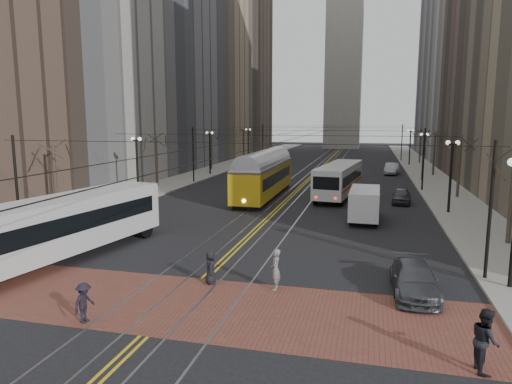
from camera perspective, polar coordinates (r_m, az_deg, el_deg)
The scene contains 26 objects.
ground at distance 23.10m, azimuth -5.61°, elevation -9.95°, with size 260.00×260.00×0.00m, color black.
sidewalk_left at distance 69.67m, azimuth -4.80°, elevation 2.92°, with size 5.00×140.00×0.15m, color gray.
sidewalk_right at distance 66.39m, azimuth 20.53°, elevation 2.07°, with size 5.00×140.00×0.15m, color gray.
crosswalk_band at distance 19.63m, azimuth -9.65°, elevation -13.55°, with size 25.00×6.00×0.01m, color brown.
streetcar_rails at distance 66.38m, azimuth 7.56°, elevation 2.51°, with size 4.80×130.00×0.02m, color gray.
centre_lines at distance 66.38m, azimuth 7.56°, elevation 2.51°, with size 0.42×130.00×0.01m, color gold.
building_left_mid at distance 74.85m, azimuth -12.67°, elevation 16.15°, with size 16.00×20.00×34.00m, color slate.
building_left_midfar at distance 95.14m, azimuth -8.27°, elevation 20.20°, with size 20.00×20.00×52.00m, color gray.
building_left_far at distance 112.21m, azimuth -3.20°, elevation 15.46°, with size 16.00×20.00×40.00m, color brown.
building_right_midfar at distance 90.73m, azimuth 28.32°, elevation 19.80°, with size 20.00×20.00×52.00m, color #AAA69F.
building_right_far at distance 108.77m, azimuth 24.40°, elevation 14.89°, with size 16.00×20.00×40.00m, color slate.
clock_tower at distance 126.01m, azimuth 11.14°, elevation 21.97°, with size 12.00×12.00×66.00m.
lamp_posts at distance 50.07m, azimuth 5.48°, elevation 3.64°, with size 27.60×57.20×5.60m.
street_trees at distance 56.48m, azimuth 6.47°, elevation 4.24°, with size 31.68×53.28×5.60m.
trolley_wires at distance 55.99m, azimuth 6.43°, elevation 5.20°, with size 25.96×120.00×6.60m.
transit_bus at distance 26.62m, azimuth -23.15°, elevation -4.29°, with size 2.83×13.57×3.39m, color silver.
streetcar at distance 44.40m, azimuth 1.01°, elevation 1.63°, with size 2.77×14.90×3.51m, color gold.
rear_bus at distance 45.21m, azimuth 10.35°, elevation 1.41°, with size 2.65×12.19×3.18m, color silver.
cargo_van at distance 34.84m, azimuth 13.40°, elevation -1.60°, with size 2.10×5.46×2.41m, color silver.
sedan_grey at distance 43.20m, azimuth 17.74°, elevation -0.47°, with size 1.58×3.92×1.34m, color #3B3C42.
sedan_silver at distance 65.58m, azimuth 16.58°, elevation 2.80°, with size 1.63×4.67×1.54m, color #979A9E.
sedan_parked at distance 21.21m, azimuth 19.16°, elevation -10.29°, with size 1.85×4.56×1.32m, color #404247.
pedestrian_a at distance 21.35m, azimuth -5.70°, elevation -9.33°, with size 0.76×0.49×1.55m, color black.
pedestrian_b at distance 20.51m, azimuth 2.44°, elevation -9.64°, with size 0.67×0.44×1.85m, color slate.
pedestrian_c at distance 15.88m, azimuth 26.74°, elevation -16.19°, with size 0.95×0.74×1.96m, color black.
pedestrian_d at distance 18.57m, azimuth -20.69°, elevation -12.81°, with size 0.99×0.57×1.53m, color black.
Camera 1 is at (7.45, -20.54, 7.52)m, focal length 32.00 mm.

